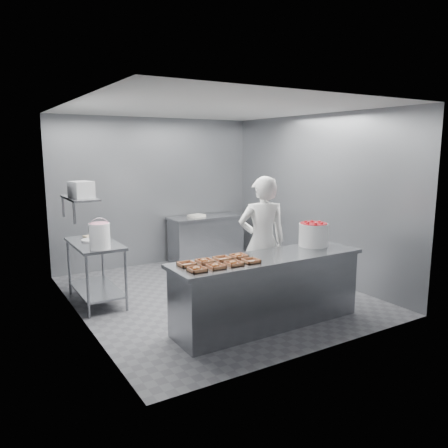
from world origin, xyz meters
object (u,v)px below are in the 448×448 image
Objects in this scene: prep_table at (95,263)px; back_counter at (206,238)px; worker at (262,242)px; tray_1 at (216,266)px; tray_7 at (239,256)px; tray_6 at (222,259)px; service_counter at (268,290)px; tray_5 at (205,261)px; glaze_bucket at (100,235)px; tray_0 at (197,269)px; tray_4 at (187,264)px; tray_3 at (251,261)px; strawberry_tub at (313,234)px; appliance at (81,190)px; tray_2 at (234,263)px.

prep_table and back_counter have the same top height.
back_counter is at bearing -80.74° from worker.
tray_1 is 1.00× the size of tray_7.
tray_6 is at bearing 180.00° from tray_7.
back_counter is 3.49m from tray_6.
service_counter is 13.88× the size of tray_5.
tray_5 is 1.63m from glaze_bucket.
back_counter is 8.01× the size of tray_0.
tray_1 is 1.00× the size of tray_5.
tray_4 is 1.52m from glaze_bucket.
service_counter is 13.88× the size of tray_1.
tray_3 is 0.10× the size of worker.
strawberry_tub reaches higher than tray_5.
prep_table is 1.11m from appliance.
prep_table is at bearing -152.99° from back_counter.
tray_2 is 1.97m from glaze_bucket.
worker is (1.99, -1.35, 0.34)m from prep_table.
prep_table is 6.40× the size of tray_6.
tray_6 reaches higher than service_counter.
tray_3 is at bearing -50.95° from glaze_bucket.
tray_7 is (0.48, 0.00, 0.00)m from tray_5.
back_counter is 3.64m from tray_3.
tray_7 is (0.72, -0.00, 0.00)m from tray_4.
tray_7 is at bearing 54.89° from worker.
tray_5 is 0.48× the size of strawberry_tub.
tray_2 is at bearing -69.92° from appliance.
tray_3 is at bearing -19.79° from tray_4.
tray_0 reaches higher than back_counter.
worker is 4.40× the size of glaze_bucket.
tray_1 is at bearing -47.56° from tray_4.
tray_6 is (-0.60, 0.13, 0.47)m from service_counter.
back_counter is 8.01× the size of tray_7.
strawberry_tub reaches higher than back_counter.
tray_1 reaches higher than tray_3.
tray_6 is (0.24, 0.26, -0.00)m from tray_1.
tray_2 reaches higher than service_counter.
prep_table is 2.43m from worker.
prep_table is 6.40× the size of tray_7.
tray_1 is 0.10× the size of worker.
tray_0 and tray_1 have the same top height.
appliance is (-2.72, -1.42, 1.23)m from back_counter.
tray_4 is (-1.08, 0.13, 0.47)m from service_counter.
service_counter is 0.84m from worker.
tray_5 is at bearing 151.79° from tray_3.
appliance is at bearing 121.86° from tray_2.
tray_7 is at bearing -46.13° from glaze_bucket.
tray_0 is 0.44× the size of glaze_bucket.
tray_2 is 0.54m from tray_4.
tray_5 is at bearing -119.17° from back_counter.
back_counter is at bearing 27.01° from prep_table.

